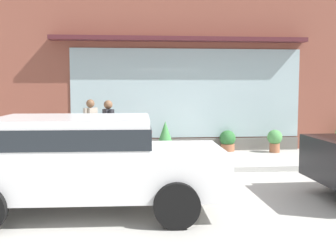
{
  "coord_description": "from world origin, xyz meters",
  "views": [
    {
      "loc": [
        -1.51,
        -9.33,
        1.89
      ],
      "look_at": [
        -0.51,
        1.2,
        0.9
      ],
      "focal_mm": 45.41,
      "sensor_mm": 36.0,
      "label": 1
    }
  ],
  "objects": [
    {
      "name": "pedestrian_with_handbag",
      "position": [
        -1.97,
        0.84,
        0.89
      ],
      "size": [
        0.33,
        0.6,
        1.56
      ],
      "rotation": [
        0.0,
        0.0,
        5.12
      ],
      "color": "#232328",
      "rests_on": "ground_plane"
    },
    {
      "name": "pedestrian_passerby",
      "position": [
        -2.44,
        1.43,
        0.91
      ],
      "size": [
        0.34,
        0.43,
        1.57
      ],
      "rotation": [
        0.0,
        0.0,
        0.99
      ],
      "color": "#475675",
      "rests_on": "ground_plane"
    },
    {
      "name": "potted_plant_window_left",
      "position": [
        2.68,
        2.41,
        0.37
      ],
      "size": [
        0.43,
        0.43,
        0.65
      ],
      "color": "#9E6042",
      "rests_on": "ground_plane"
    },
    {
      "name": "curb_strip",
      "position": [
        0.0,
        -0.2,
        0.06
      ],
      "size": [
        14.0,
        0.24,
        0.12
      ],
      "primitive_type": "cube",
      "color": "#B2B2AD",
      "rests_on": "ground_plane"
    },
    {
      "name": "ground_plane",
      "position": [
        0.0,
        0.0,
        0.0
      ],
      "size": [
        60.0,
        60.0,
        0.0
      ],
      "primitive_type": "plane",
      "color": "#B2AFA8"
    },
    {
      "name": "potted_plant_by_entrance",
      "position": [
        1.39,
        2.79,
        0.31
      ],
      "size": [
        0.47,
        0.47,
        0.61
      ],
      "color": "#9E6042",
      "rests_on": "ground_plane"
    },
    {
      "name": "potted_plant_doorstep",
      "position": [
        -3.58,
        2.5,
        0.27
      ],
      "size": [
        0.35,
        0.35,
        0.49
      ],
      "color": "#B7B2A3",
      "rests_on": "ground_plane"
    },
    {
      "name": "potted_plant_trailing_edge",
      "position": [
        -0.47,
        2.42,
        0.44
      ],
      "size": [
        0.44,
        0.44,
        0.92
      ],
      "color": "#33473D",
      "rests_on": "ground_plane"
    },
    {
      "name": "fire_hydrant",
      "position": [
        -1.09,
        0.62,
        0.48
      ],
      "size": [
        0.44,
        0.41,
        0.96
      ],
      "color": "red",
      "rests_on": "ground_plane"
    },
    {
      "name": "storefront",
      "position": [
        0.0,
        3.19,
        2.52
      ],
      "size": [
        14.0,
        0.81,
        5.14
      ],
      "color": "brown",
      "rests_on": "ground_plane"
    },
    {
      "name": "parked_car_white",
      "position": [
        -2.19,
        -2.92,
        0.83
      ],
      "size": [
        4.11,
        2.06,
        1.44
      ],
      "rotation": [
        0.0,
        0.0,
        -0.03
      ],
      "color": "white",
      "rests_on": "ground_plane"
    }
  ]
}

